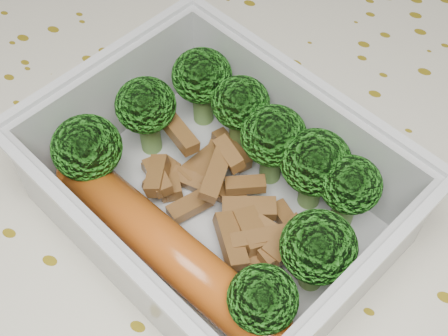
% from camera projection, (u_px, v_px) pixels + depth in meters
% --- Properties ---
extents(dining_table, '(1.40, 0.90, 0.75)m').
position_uv_depth(dining_table, '(225.00, 266.00, 0.46)').
color(dining_table, brown).
rests_on(dining_table, ground).
extents(tablecloth, '(1.46, 0.96, 0.19)m').
position_uv_depth(tablecloth, '(225.00, 233.00, 0.42)').
color(tablecloth, beige).
rests_on(tablecloth, dining_table).
extents(lunch_container, '(0.24, 0.21, 0.07)m').
position_uv_depth(lunch_container, '(217.00, 198.00, 0.36)').
color(lunch_container, silver).
rests_on(lunch_container, tablecloth).
extents(broccoli_florets, '(0.18, 0.16, 0.06)m').
position_uv_depth(broccoli_florets, '(238.00, 160.00, 0.35)').
color(broccoli_florets, '#608C3F').
rests_on(broccoli_florets, lunch_container).
extents(meat_pile, '(0.12, 0.09, 0.03)m').
position_uv_depth(meat_pile, '(222.00, 197.00, 0.37)').
color(meat_pile, brown).
rests_on(meat_pile, lunch_container).
extents(sausage, '(0.17, 0.07, 0.03)m').
position_uv_depth(sausage, '(167.00, 248.00, 0.34)').
color(sausage, '#AF4E15').
rests_on(sausage, lunch_container).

